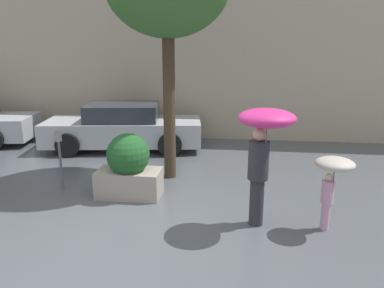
# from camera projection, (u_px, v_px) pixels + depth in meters

# --- Properties ---
(ground_plane) EXTENTS (40.00, 40.00, 0.00)m
(ground_plane) POSITION_uv_depth(u_px,v_px,m) (144.00, 230.00, 6.11)
(ground_plane) COLOR #51565B
(building_facade) EXTENTS (18.00, 0.30, 6.00)m
(building_facade) POSITION_uv_depth(u_px,v_px,m) (193.00, 43.00, 11.58)
(building_facade) COLOR #B7A88E
(building_facade) RESTS_ON ground
(planter_box) EXTENTS (1.25, 0.84, 1.27)m
(planter_box) POSITION_uv_depth(u_px,v_px,m) (129.00, 167.00, 7.34)
(planter_box) COLOR #9E9384
(planter_box) RESTS_ON ground
(person_adult) EXTENTS (0.89, 0.89, 1.98)m
(person_adult) POSITION_uv_depth(u_px,v_px,m) (264.00, 139.00, 5.84)
(person_adult) COLOR #2D2D33
(person_adult) RESTS_ON ground
(person_child) EXTENTS (0.60, 0.60, 1.25)m
(person_child) POSITION_uv_depth(u_px,v_px,m) (333.00, 174.00, 5.81)
(person_child) COLOR #D199B7
(person_child) RESTS_ON ground
(parked_car_near) EXTENTS (4.63, 2.35, 1.31)m
(parked_car_near) POSITION_uv_depth(u_px,v_px,m) (123.00, 128.00, 10.81)
(parked_car_near) COLOR #B7BCC1
(parked_car_near) RESTS_ON ground
(parking_meter) EXTENTS (0.14, 0.14, 1.24)m
(parking_meter) POSITION_uv_depth(u_px,v_px,m) (59.00, 148.00, 7.59)
(parking_meter) COLOR #595B60
(parking_meter) RESTS_ON ground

